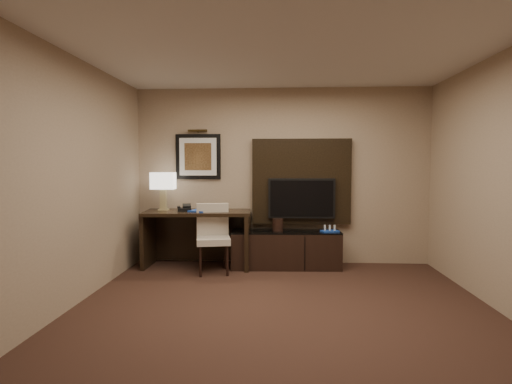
# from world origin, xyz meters

# --- Properties ---
(floor) EXTENTS (4.50, 5.00, 0.01)m
(floor) POSITION_xyz_m (0.00, 0.00, -0.01)
(floor) COLOR #321D16
(floor) RESTS_ON ground
(ceiling) EXTENTS (4.50, 5.00, 0.01)m
(ceiling) POSITION_xyz_m (0.00, 0.00, 2.70)
(ceiling) COLOR silver
(ceiling) RESTS_ON wall_back
(wall_back) EXTENTS (4.50, 0.01, 2.70)m
(wall_back) POSITION_xyz_m (0.00, 2.50, 1.35)
(wall_back) COLOR #9B8369
(wall_back) RESTS_ON floor
(wall_front) EXTENTS (4.50, 0.01, 2.70)m
(wall_front) POSITION_xyz_m (0.00, -2.50, 1.35)
(wall_front) COLOR #9B8369
(wall_front) RESTS_ON floor
(wall_left) EXTENTS (0.01, 5.00, 2.70)m
(wall_left) POSITION_xyz_m (-2.25, 0.00, 1.35)
(wall_left) COLOR #9B8369
(wall_left) RESTS_ON floor
(desk) EXTENTS (1.61, 0.78, 0.84)m
(desk) POSITION_xyz_m (-1.25, 2.15, 0.42)
(desk) COLOR black
(desk) RESTS_ON floor
(credenza) EXTENTS (1.61, 0.50, 0.55)m
(credenza) POSITION_xyz_m (0.06, 2.15, 0.28)
(credenza) COLOR black
(credenza) RESTS_ON floor
(tv_wall_panel) EXTENTS (1.50, 0.12, 1.30)m
(tv_wall_panel) POSITION_xyz_m (0.30, 2.44, 1.27)
(tv_wall_panel) COLOR black
(tv_wall_panel) RESTS_ON wall_back
(tv) EXTENTS (1.00, 0.08, 0.60)m
(tv) POSITION_xyz_m (0.30, 2.34, 1.02)
(tv) COLOR black
(tv) RESTS_ON tv_wall_panel
(artwork) EXTENTS (0.70, 0.04, 0.70)m
(artwork) POSITION_xyz_m (-1.30, 2.48, 1.65)
(artwork) COLOR black
(artwork) RESTS_ON wall_back
(picture_light) EXTENTS (0.04, 0.04, 0.30)m
(picture_light) POSITION_xyz_m (-1.30, 2.44, 2.05)
(picture_light) COLOR #443315
(picture_light) RESTS_ON wall_back
(desk_chair) EXTENTS (0.56, 0.61, 0.96)m
(desk_chair) POSITION_xyz_m (-0.96, 1.81, 0.48)
(desk_chair) COLOR beige
(desk_chair) RESTS_ON floor
(table_lamp) EXTENTS (0.38, 0.29, 0.55)m
(table_lamp) POSITION_xyz_m (-1.78, 2.21, 1.12)
(table_lamp) COLOR tan
(table_lamp) RESTS_ON desk
(desk_phone) EXTENTS (0.23, 0.22, 0.10)m
(desk_phone) POSITION_xyz_m (-1.44, 2.10, 0.89)
(desk_phone) COLOR black
(desk_phone) RESTS_ON desk
(blue_folder) EXTENTS (0.34, 0.39, 0.02)m
(blue_folder) POSITION_xyz_m (-1.20, 2.11, 0.85)
(blue_folder) COLOR #193EA6
(blue_folder) RESTS_ON desk
(book) EXTENTS (0.18, 0.05, 0.24)m
(book) POSITION_xyz_m (-1.14, 2.11, 0.96)
(book) COLOR #B9AA92
(book) RESTS_ON desk
(ice_bucket) EXTENTS (0.20, 0.20, 0.18)m
(ice_bucket) POSITION_xyz_m (-0.06, 2.16, 0.64)
(ice_bucket) COLOR black
(ice_bucket) RESTS_ON credenza
(minibar_tray) EXTENTS (0.29, 0.22, 0.09)m
(minibar_tray) POSITION_xyz_m (0.70, 2.11, 0.60)
(minibar_tray) COLOR #1A40A9
(minibar_tray) RESTS_ON credenza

